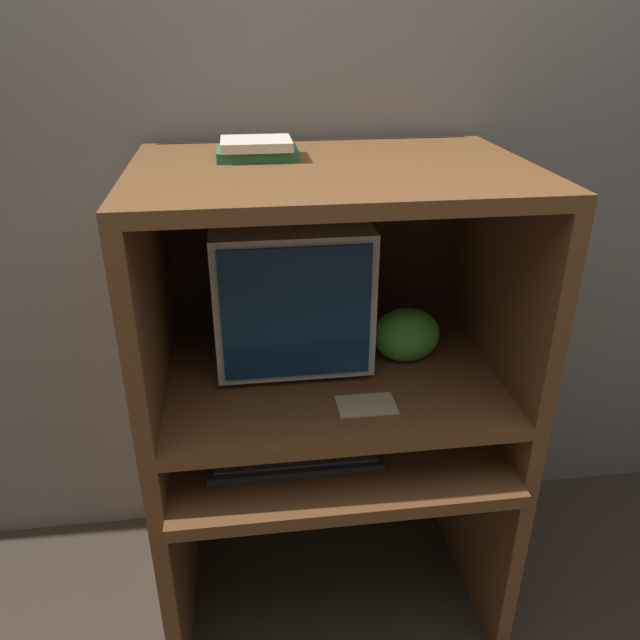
% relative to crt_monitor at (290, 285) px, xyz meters
% --- Properties ---
extents(wall_back, '(6.00, 0.06, 2.60)m').
position_rel_crt_monitor_xyz_m(wall_back, '(0.10, 0.28, 0.30)').
color(wall_back, gray).
rests_on(wall_back, ground_plane).
extents(desk_base, '(0.94, 0.70, 0.63)m').
position_rel_crt_monitor_xyz_m(desk_base, '(0.10, -0.15, -0.61)').
color(desk_base, brown).
rests_on(desk_base, ground_plane).
extents(desk_monitor_shelf, '(0.94, 0.66, 0.17)m').
position_rel_crt_monitor_xyz_m(desk_monitor_shelf, '(0.10, -0.11, -0.24)').
color(desk_monitor_shelf, brown).
rests_on(desk_monitor_shelf, desk_base).
extents(hutch_upper, '(0.94, 0.66, 0.55)m').
position_rel_crt_monitor_xyz_m(hutch_upper, '(0.10, -0.08, 0.16)').
color(hutch_upper, brown).
rests_on(hutch_upper, desk_monitor_shelf).
extents(crt_monitor, '(0.40, 0.39, 0.40)m').
position_rel_crt_monitor_xyz_m(crt_monitor, '(0.00, 0.00, 0.00)').
color(crt_monitor, beige).
rests_on(crt_monitor, desk_monitor_shelf).
extents(keyboard, '(0.44, 0.16, 0.03)m').
position_rel_crt_monitor_xyz_m(keyboard, '(-0.02, -0.26, -0.36)').
color(keyboard, '#2D2D30').
rests_on(keyboard, desk_base).
extents(mouse, '(0.07, 0.05, 0.03)m').
position_rel_crt_monitor_xyz_m(mouse, '(0.25, -0.24, -0.36)').
color(mouse, '#B7B7B7').
rests_on(mouse, desk_base).
extents(snack_bag, '(0.18, 0.14, 0.15)m').
position_rel_crt_monitor_xyz_m(snack_bag, '(0.31, -0.08, -0.13)').
color(snack_bag, green).
rests_on(snack_bag, desk_monitor_shelf).
extents(book_stack, '(0.19, 0.14, 0.05)m').
position_rel_crt_monitor_xyz_m(book_stack, '(-0.07, -0.01, 0.36)').
color(book_stack, '#236638').
rests_on(book_stack, hutch_upper).
extents(paper_card, '(0.14, 0.09, 0.00)m').
position_rel_crt_monitor_xyz_m(paper_card, '(0.16, -0.29, -0.20)').
color(paper_card, '#CCB28C').
rests_on(paper_card, desk_monitor_shelf).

